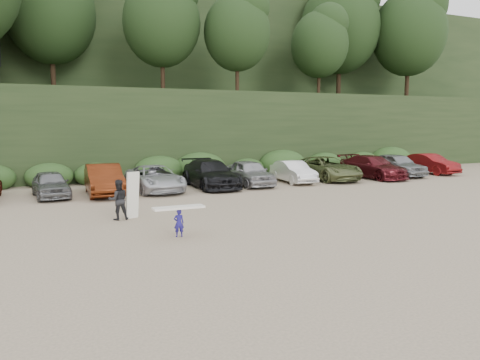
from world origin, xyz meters
name	(u,v)px	position (x,y,z in m)	size (l,w,h in m)	color
ground	(224,228)	(0.00, 0.00, 0.00)	(120.00, 120.00, 0.00)	tan
hillside_backdrop	(87,49)	(-0.26, 35.93, 11.22)	(90.00, 41.50, 28.00)	black
parked_cars	(180,176)	(1.44, 9.97, 0.77)	(39.49, 6.31, 1.63)	silver
child_surfer	(179,216)	(-1.90, -0.63, 0.70)	(1.71, 0.49, 1.03)	navy
adult_surfer	(120,199)	(-3.19, 2.98, 0.81)	(1.24, 0.61, 1.87)	black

